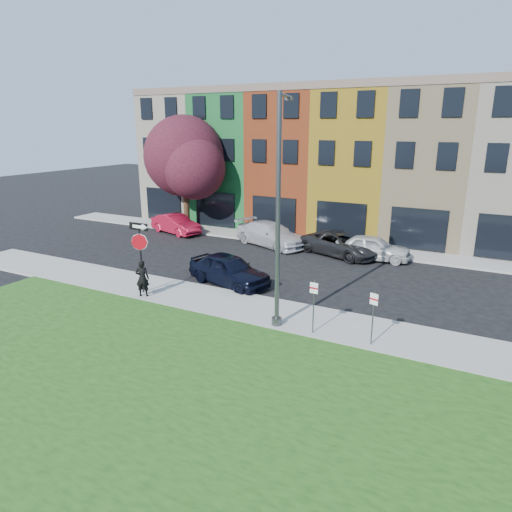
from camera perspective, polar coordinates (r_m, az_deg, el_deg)
The scene contains 15 objects.
ground at distance 17.75m, azimuth -5.84°, elevation -9.93°, with size 120.00×120.00×0.00m, color black.
sidewalk_near at distance 19.26m, azimuth 4.16°, elevation -7.54°, with size 40.00×3.00×0.12m, color gray.
sidewalk_far at distance 31.60m, azimuth 4.59°, elevation 1.91°, with size 40.00×2.40×0.12m, color gray.
rowhouse_block at distance 36.37m, azimuth 9.43°, elevation 11.48°, with size 30.00×10.12×10.00m.
stop_sign at distance 21.65m, azimuth -14.34°, elevation 1.51°, with size 1.05×0.10×3.36m.
man at distance 21.59m, azimuth -14.02°, elevation -2.72°, with size 0.74×0.63×1.73m, color black.
sedan_near at distance 22.90m, azimuth -3.40°, elevation -1.71°, with size 4.89×2.93×1.56m, color black.
parked_car_red at distance 34.31m, azimuth -10.00°, elevation 3.96°, with size 4.56×2.64×1.42m, color maroon.
parked_car_silver at distance 30.32m, azimuth 1.85°, elevation 2.74°, with size 5.76×3.82×1.55m, color #B3B3B8.
parked_car_dark at distance 28.47m, azimuth 10.57°, elevation 1.47°, with size 5.65×4.00×1.43m, color black.
parked_car_white at distance 27.97m, azimuth 14.38°, elevation 1.02°, with size 4.53×2.25×1.48m, color silver.
street_lamp at distance 17.17m, azimuth 2.89°, elevation 5.26°, with size 0.94×2.53×8.78m.
parking_sign_a at distance 17.28m, azimuth 7.22°, elevation -5.51°, with size 0.32×0.08×2.11m.
parking_sign_b at distance 16.78m, azimuth 14.44°, elevation -6.72°, with size 0.31×0.14×2.04m.
tree_purple at distance 35.07m, azimuth -8.72°, elevation 11.97°, with size 7.17×6.28×8.39m.
Camera 1 is at (8.95, -13.23, 7.75)m, focal length 32.00 mm.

